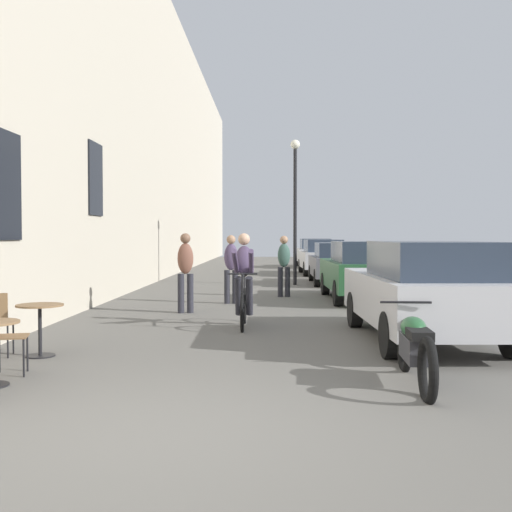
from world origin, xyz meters
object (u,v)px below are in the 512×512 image
pedestrian_mid (231,265)px  street_lamp (295,193)px  parked_car_nearest (425,290)px  parked_car_fifth (315,252)px  parked_motorcycle (415,348)px  pedestrian_near (185,268)px  cyclist_on_bicycle (244,282)px  pedestrian_far (284,262)px  cafe_table_mid (40,319)px  parked_car_third (336,263)px  parked_car_second (363,270)px  parked_car_fourth (322,256)px  cafe_chair_near_toward_wall (4,332)px

pedestrian_mid → street_lamp: size_ratio=0.34×
parked_car_nearest → parked_car_fifth: size_ratio=1.05×
street_lamp → parked_motorcycle: bearing=-86.8°
pedestrian_near → cyclist_on_bicycle: bearing=-55.2°
pedestrian_near → parked_car_fifth: size_ratio=0.40×
pedestrian_far → parked_car_fifth: pedestrian_far is taller
cafe_table_mid → cyclist_on_bicycle: (2.68, 2.95, 0.29)m
parked_car_nearest → parked_car_third: 11.71m
parked_car_second → parked_motorcycle: bearing=-94.8°
parked_car_fifth → cafe_table_mid: bearing=-102.7°
pedestrian_mid → parked_motorcycle: bearing=-72.5°
cafe_table_mid → parked_car_fifth: bearing=77.3°
cyclist_on_bicycle → parked_car_fifth: size_ratio=0.41×
parked_car_second → parked_motorcycle: size_ratio=2.01×
pedestrian_near → parked_car_third: pedestrian_near is taller
parked_car_second → parked_motorcycle: 9.08m
cyclist_on_bicycle → street_lamp: street_lamp is taller
pedestrian_near → street_lamp: street_lamp is taller
cyclist_on_bicycle → parked_car_fourth: bearing=80.1°
pedestrian_mid → parked_car_fifth: (3.28, 17.70, -0.16)m
cafe_chair_near_toward_wall → cyclist_on_bicycle: bearing=56.8°
parked_car_third → pedestrian_mid: bearing=-117.3°
pedestrian_near → parked_motorcycle: pedestrian_near is taller
cafe_chair_near_toward_wall → street_lamp: bearing=73.8°
pedestrian_near → pedestrian_far: bearing=58.6°
pedestrian_near → parked_car_third: 9.12m
pedestrian_mid → parked_car_fourth: size_ratio=0.39×
parked_car_second → pedestrian_mid: bearing=-166.3°
parked_car_third → cafe_table_mid: bearing=-112.7°
cyclist_on_bicycle → parked_car_nearest: (2.91, -1.63, 0.01)m
cafe_chair_near_toward_wall → cafe_table_mid: (-0.00, 1.15, 0.00)m
cafe_table_mid → parked_car_fourth: size_ratio=0.17×
cafe_table_mid → cyclist_on_bicycle: size_ratio=0.41×
pedestrian_near → street_lamp: (2.66, 7.77, 2.14)m
street_lamp → pedestrian_far: bearing=-96.3°
parked_car_nearest → pedestrian_near: bearing=140.1°
cyclist_on_bicycle → parked_car_nearest: size_ratio=0.39×
cyclist_on_bicycle → parked_car_fourth: size_ratio=0.41×
pedestrian_far → parked_car_third: bearing=67.3°
pedestrian_near → pedestrian_mid: pedestrian_near is taller
street_lamp → pedestrian_mid: bearing=-106.9°
pedestrian_far → street_lamp: (0.46, 4.18, 2.17)m
parked_car_second → parked_car_fourth: (-0.18, 10.73, -0.01)m
cyclist_on_bicycle → parked_motorcycle: size_ratio=0.82×
cyclist_on_bicycle → parked_car_nearest: cyclist_on_bicycle is taller
pedestrian_near → parked_car_nearest: bearing=-39.9°
pedestrian_near → street_lamp: size_ratio=0.35×
pedestrian_far → parked_car_second: (2.01, -0.91, -0.15)m
cyclist_on_bicycle → pedestrian_far: cyclist_on_bicycle is taller
pedestrian_far → parked_car_nearest: (2.06, -7.16, -0.12)m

